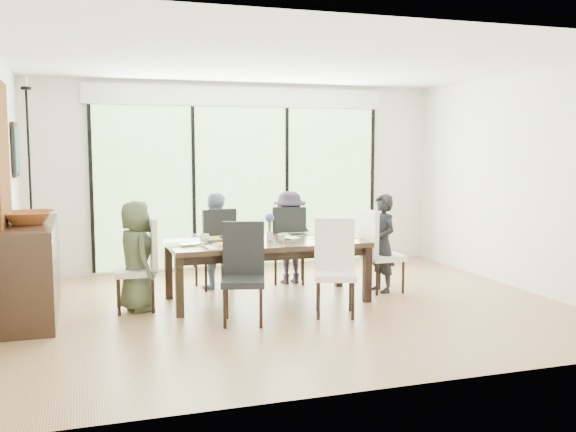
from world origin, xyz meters
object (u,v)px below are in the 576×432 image
object	(u,v)px
vase	(270,235)
sideboard	(32,270)
table_top	(267,243)
person_far_left	(214,241)
cup_c	(328,233)
chair_right_end	(384,250)
chair_near_right	(335,268)
chair_left_end	(135,264)
chair_far_right	(289,244)
bowl	(28,218)
chair_near_left	(243,274)
person_left_end	(136,256)
person_far_right	(290,237)
cup_b	(282,238)
laptop	(195,245)
cup_a	(204,238)
person_right_end	(382,243)
chair_far_left	(214,248)

from	to	relation	value
vase	sideboard	size ratio (longest dim) A/B	0.06
table_top	person_far_left	size ratio (longest dim) A/B	1.86
vase	cup_c	size ratio (longest dim) A/B	0.97
chair_right_end	chair_near_right	xyz separation A→B (m)	(-1.00, -0.87, 0.00)
table_top	chair_left_end	size ratio (longest dim) A/B	2.18
chair_far_right	bowl	world-z (taller)	bowl
chair_near_left	person_far_left	distance (m)	1.70
chair_near_right	person_left_end	xyz separation A→B (m)	(-1.98, 0.87, 0.09)
chair_right_end	bowl	world-z (taller)	bowl
chair_right_end	table_top	bearing A→B (deg)	88.50
person_far_left	person_far_right	size ratio (longest dim) A/B	1.00
table_top	cup_b	size ratio (longest dim) A/B	24.00
table_top	cup_c	distance (m)	0.81
laptop	cup_a	distance (m)	0.29
chair_right_end	person_far_left	size ratio (longest dim) A/B	0.85
table_top	bowl	bearing A→B (deg)	-179.67
chair_far_right	sideboard	bearing A→B (deg)	31.17
chair_right_end	cup_a	xyz separation A→B (m)	(-2.20, 0.15, 0.23)
chair_far_right	laptop	bearing A→B (deg)	51.47
person_right_end	bowl	world-z (taller)	person_right_end
bowl	laptop	bearing A→B (deg)	-2.86
person_left_end	person_right_end	xyz separation A→B (m)	(2.96, 0.00, 0.00)
chair_far_left	cup_c	xyz separation A→B (m)	(1.25, -0.75, 0.23)
chair_left_end	cup_a	bearing A→B (deg)	102.24
chair_far_left	person_right_end	xyz separation A→B (m)	(1.93, -0.85, 0.09)
chair_near_left	bowl	xyz separation A→B (m)	(-2.05, 0.86, 0.55)
chair_near_right	cup_a	xyz separation A→B (m)	(-1.20, 1.02, 0.23)
person_right_end	cup_a	world-z (taller)	person_right_end
chair_right_end	sideboard	bearing A→B (deg)	87.30
chair_near_left	person_left_end	xyz separation A→B (m)	(-0.98, 0.87, 0.09)
chair_far_left	laptop	bearing A→B (deg)	57.90
cup_a	cup_c	bearing A→B (deg)	-1.91
laptop	cup_a	xyz separation A→B (m)	(0.15, 0.25, 0.03)
chair_near_left	laptop	world-z (taller)	chair_near_left
laptop	person_far_left	bearing A→B (deg)	42.47
chair_near_left	cup_b	world-z (taller)	chair_near_left
vase	cup_a	xyz separation A→B (m)	(-0.75, 0.10, -0.01)
chair_right_end	laptop	world-z (taller)	chair_right_end
laptop	chair_near_left	bearing A→B (deg)	-89.82
chair_far_left	laptop	size ratio (longest dim) A/B	3.33
cup_b	person_far_left	bearing A→B (deg)	122.83
person_left_end	cup_a	distance (m)	0.81
chair_left_end	vase	distance (m)	1.57
chair_right_end	laptop	bearing A→B (deg)	90.94
person_far_left	bowl	xyz separation A→B (m)	(-2.10, -0.84, 0.46)
chair_right_end	cup_c	distance (m)	0.74
chair_far_right	bowl	xyz separation A→B (m)	(-3.10, -0.86, 0.55)
cup_b	chair_near_right	bearing A→B (deg)	-65.56
person_left_end	person_far_right	xyz separation A→B (m)	(2.03, 0.83, 0.00)
person_far_right	cup_b	distance (m)	1.02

